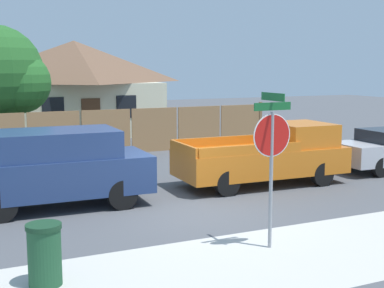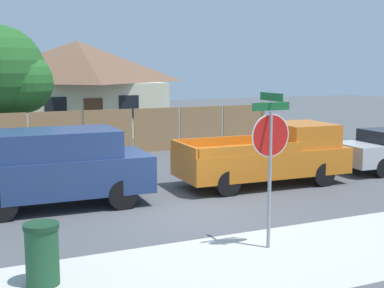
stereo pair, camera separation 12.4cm
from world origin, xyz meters
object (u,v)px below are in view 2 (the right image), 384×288
(orange_pickup, at_px, (269,156))
(stop_sign, at_px, (270,145))
(house, at_px, (78,86))
(trash_bin, at_px, (42,254))
(red_suv, at_px, (56,166))
(oak_tree, at_px, (3,75))

(orange_pickup, relative_size, stop_sign, 1.70)
(house, xyz_separation_m, trash_bin, (-5.00, -19.47, -1.98))
(red_suv, bearing_deg, house, 77.04)
(oak_tree, relative_size, stop_sign, 1.70)
(red_suv, xyz_separation_m, stop_sign, (3.16, -4.84, 0.98))
(house, distance_m, stop_sign, 19.50)
(red_suv, relative_size, stop_sign, 1.54)
(house, bearing_deg, trash_bin, -104.39)
(orange_pickup, height_order, trash_bin, orange_pickup)
(house, xyz_separation_m, oak_tree, (-4.22, -5.67, 0.66))
(orange_pickup, distance_m, trash_bin, 8.83)
(house, height_order, orange_pickup, house)
(orange_pickup, bearing_deg, stop_sign, -120.92)
(oak_tree, distance_m, red_suv, 9.23)
(house, relative_size, orange_pickup, 1.64)
(house, relative_size, red_suv, 1.81)
(stop_sign, bearing_deg, oak_tree, 103.20)
(orange_pickup, height_order, stop_sign, stop_sign)
(stop_sign, bearing_deg, house, 86.88)
(house, xyz_separation_m, red_suv, (-3.87, -14.65, -1.45))
(red_suv, distance_m, stop_sign, 5.86)
(house, distance_m, oak_tree, 7.10)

